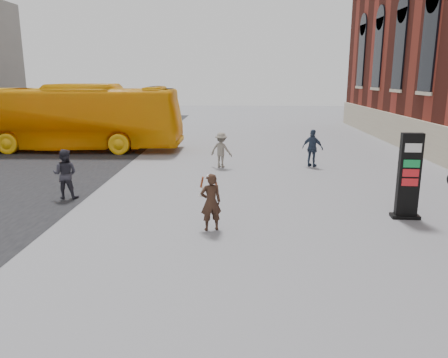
{
  "coord_description": "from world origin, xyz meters",
  "views": [
    {
      "loc": [
        0.06,
        -10.66,
        4.01
      ],
      "look_at": [
        -0.3,
        1.36,
        1.16
      ],
      "focal_mm": 35.0,
      "sensor_mm": 36.0,
      "label": 1
    }
  ],
  "objects_px": {
    "woman": "(211,201)",
    "pedestrian_a": "(65,174)",
    "pedestrian_b": "(221,150)",
    "info_pylon": "(409,176)",
    "pedestrian_c": "(313,148)",
    "bus": "(62,118)"
  },
  "relations": [
    {
      "from": "bus",
      "to": "pedestrian_b",
      "type": "distance_m",
      "value": 9.93
    },
    {
      "from": "info_pylon",
      "to": "pedestrian_c",
      "type": "relative_size",
      "value": 1.47
    },
    {
      "from": "woman",
      "to": "bus",
      "type": "xyz_separation_m",
      "value": [
        -8.87,
        12.62,
        1.01
      ]
    },
    {
      "from": "pedestrian_b",
      "to": "pedestrian_c",
      "type": "height_order",
      "value": "pedestrian_c"
    },
    {
      "from": "pedestrian_a",
      "to": "pedestrian_b",
      "type": "height_order",
      "value": "pedestrian_a"
    },
    {
      "from": "pedestrian_b",
      "to": "pedestrian_c",
      "type": "relative_size",
      "value": 0.93
    },
    {
      "from": "woman",
      "to": "pedestrian_a",
      "type": "distance_m",
      "value": 5.84
    },
    {
      "from": "info_pylon",
      "to": "pedestrian_b",
      "type": "distance_m",
      "value": 9.0
    },
    {
      "from": "woman",
      "to": "pedestrian_c",
      "type": "bearing_deg",
      "value": -132.78
    },
    {
      "from": "bus",
      "to": "pedestrian_a",
      "type": "xyz_separation_m",
      "value": [
        3.83,
        -9.66,
        -0.96
      ]
    },
    {
      "from": "woman",
      "to": "pedestrian_a",
      "type": "height_order",
      "value": "pedestrian_a"
    },
    {
      "from": "pedestrian_c",
      "to": "pedestrian_b",
      "type": "bearing_deg",
      "value": 36.89
    },
    {
      "from": "woman",
      "to": "pedestrian_c",
      "type": "relative_size",
      "value": 0.92
    },
    {
      "from": "woman",
      "to": "info_pylon",
      "type": "bearing_deg",
      "value": 174.87
    },
    {
      "from": "info_pylon",
      "to": "bus",
      "type": "distance_m",
      "value": 18.42
    },
    {
      "from": "info_pylon",
      "to": "woman",
      "type": "height_order",
      "value": "info_pylon"
    },
    {
      "from": "woman",
      "to": "pedestrian_b",
      "type": "distance_m",
      "value": 8.22
    },
    {
      "from": "bus",
      "to": "pedestrian_a",
      "type": "height_order",
      "value": "bus"
    },
    {
      "from": "pedestrian_a",
      "to": "pedestrian_b",
      "type": "xyz_separation_m",
      "value": [
        5.01,
        5.26,
        -0.05
      ]
    },
    {
      "from": "pedestrian_a",
      "to": "pedestrian_b",
      "type": "relative_size",
      "value": 1.06
    },
    {
      "from": "pedestrian_a",
      "to": "pedestrian_c",
      "type": "height_order",
      "value": "pedestrian_c"
    },
    {
      "from": "pedestrian_b",
      "to": "info_pylon",
      "type": "bearing_deg",
      "value": 151.31
    }
  ]
}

